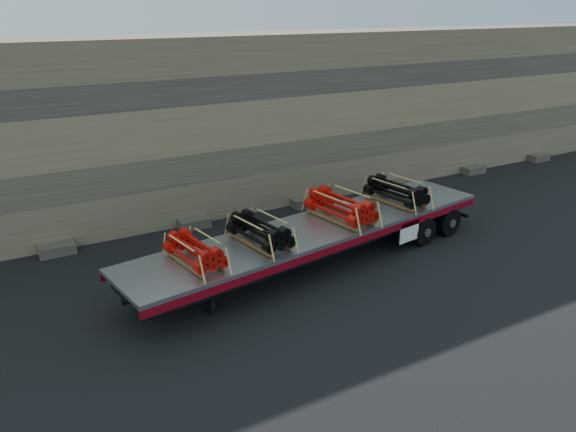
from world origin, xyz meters
name	(u,v)px	position (x,y,z in m)	size (l,w,h in m)	color
ground	(326,256)	(0.00, 0.00, 0.00)	(120.00, 120.00, 0.00)	black
rock_wall	(242,122)	(0.00, 6.50, 3.50)	(44.00, 3.00, 7.00)	#7A6B54
trailer	(317,245)	(-0.62, -0.38, 0.67)	(13.46, 2.59, 1.35)	#9B9DA2
bundle_front	(195,252)	(-5.04, -1.05, 1.70)	(0.99, 1.97, 0.70)	red
bundle_midfront	(260,232)	(-2.85, -0.72, 1.72)	(1.06, 2.13, 0.75)	black
bundle_midrear	(341,207)	(0.41, -0.22, 1.77)	(1.19, 2.38, 0.85)	red
bundle_rear	(396,192)	(3.12, 0.19, 1.74)	(1.11, 2.22, 0.79)	black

